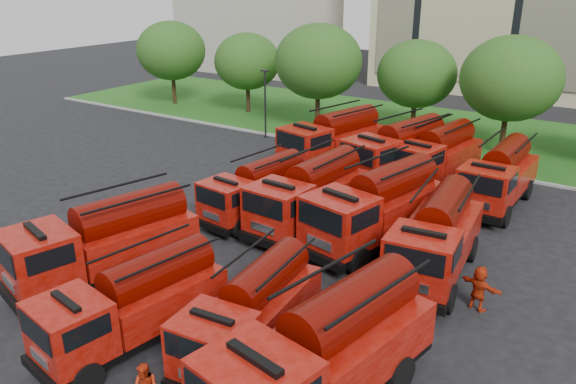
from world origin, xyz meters
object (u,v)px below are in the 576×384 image
(fire_truck_11, at_px, (499,176))
(fire_truck_6, at_px, (377,207))
(fire_truck_1, at_px, (134,303))
(fire_truck_5, at_px, (310,194))
(firefighter_4, at_px, (229,225))
(fire_truck_8, at_px, (333,139))
(fire_truck_0, at_px, (105,241))
(fire_truck_4, at_px, (257,189))
(fire_truck_7, at_px, (437,236))
(fire_truck_10, at_px, (437,155))
(fire_truck_3, at_px, (324,353))
(fire_truck_2, at_px, (252,311))
(firefighter_5, at_px, (476,309))
(fire_truck_9, at_px, (398,152))

(fire_truck_11, bearing_deg, fire_truck_6, -112.55)
(fire_truck_1, distance_m, fire_truck_5, 11.13)
(fire_truck_11, height_order, firefighter_4, fire_truck_11)
(fire_truck_8, xyz_separation_m, firefighter_4, (0.18, -10.86, -1.78))
(fire_truck_0, relative_size, fire_truck_5, 1.04)
(fire_truck_8, bearing_deg, fire_truck_6, -37.80)
(fire_truck_4, distance_m, firefighter_4, 2.28)
(firefighter_4, bearing_deg, fire_truck_8, -24.97)
(fire_truck_7, relative_size, fire_truck_10, 1.00)
(fire_truck_3, bearing_deg, fire_truck_2, 174.02)
(fire_truck_3, bearing_deg, firefighter_5, 83.45)
(fire_truck_4, distance_m, fire_truck_10, 11.53)
(fire_truck_1, height_order, fire_truck_11, fire_truck_11)
(fire_truck_7, height_order, fire_truck_11, fire_truck_7)
(fire_truck_10, height_order, firefighter_4, fire_truck_10)
(fire_truck_2, bearing_deg, fire_truck_3, -21.97)
(fire_truck_0, bearing_deg, fire_truck_11, 71.33)
(fire_truck_2, relative_size, fire_truck_4, 0.98)
(fire_truck_7, distance_m, firefighter_5, 3.30)
(fire_truck_0, bearing_deg, fire_truck_3, 7.31)
(fire_truck_0, xyz_separation_m, fire_truck_4, (1.28, 8.46, -0.24))
(fire_truck_11, bearing_deg, fire_truck_10, 158.05)
(firefighter_4, bearing_deg, fire_truck_5, -84.71)
(fire_truck_2, bearing_deg, fire_truck_7, 63.02)
(fire_truck_9, height_order, firefighter_5, fire_truck_9)
(fire_truck_4, distance_m, fire_truck_6, 6.34)
(fire_truck_0, distance_m, fire_truck_7, 13.29)
(fire_truck_2, distance_m, fire_truck_3, 3.38)
(fire_truck_6, relative_size, fire_truck_10, 1.09)
(fire_truck_7, bearing_deg, fire_truck_2, -117.52)
(fire_truck_8, relative_size, fire_truck_11, 1.12)
(fire_truck_8, height_order, fire_truck_9, fire_truck_9)
(fire_truck_8, xyz_separation_m, fire_truck_10, (6.50, 0.76, -0.12))
(fire_truck_0, height_order, fire_truck_5, fire_truck_0)
(fire_truck_8, height_order, fire_truck_10, fire_truck_8)
(fire_truck_9, relative_size, fire_truck_11, 1.13)
(fire_truck_9, bearing_deg, fire_truck_4, -98.91)
(fire_truck_4, bearing_deg, firefighter_4, -102.15)
(fire_truck_0, bearing_deg, fire_truck_9, 88.70)
(fire_truck_2, distance_m, firefighter_5, 8.64)
(fire_truck_10, relative_size, firefighter_4, 4.64)
(fire_truck_0, distance_m, firefighter_5, 14.50)
(fire_truck_4, bearing_deg, fire_truck_9, 73.83)
(fire_truck_7, height_order, fire_truck_8, fire_truck_8)
(fire_truck_0, bearing_deg, fire_truck_10, 83.86)
(fire_truck_8, bearing_deg, fire_truck_11, 7.93)
(fire_truck_0, relative_size, fire_truck_10, 1.05)
(fire_truck_4, bearing_deg, fire_truck_1, -68.90)
(fire_truck_9, bearing_deg, firefighter_5, -41.10)
(fire_truck_2, xyz_separation_m, fire_truck_11, (3.48, 17.17, 0.20))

